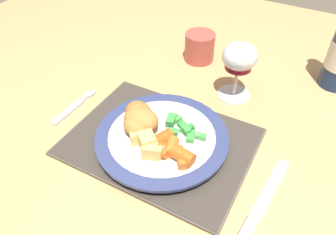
{
  "coord_description": "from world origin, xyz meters",
  "views": [
    {
      "loc": [
        0.24,
        -0.57,
        1.19
      ],
      "look_at": [
        0.03,
        -0.18,
        0.78
      ],
      "focal_mm": 35.0,
      "sensor_mm": 36.0,
      "label": 1
    }
  ],
  "objects_px": {
    "wine_glass": "(239,60)",
    "fork": "(71,109)",
    "dining_table": "(193,106)",
    "drinking_cup": "(200,46)",
    "table_knife": "(257,212)",
    "dinner_plate": "(162,138)"
  },
  "relations": [
    {
      "from": "table_knife",
      "to": "drinking_cup",
      "type": "xyz_separation_m",
      "value": [
        -0.26,
        0.36,
        0.03
      ]
    },
    {
      "from": "fork",
      "to": "drinking_cup",
      "type": "relative_size",
      "value": 1.7
    },
    {
      "from": "table_knife",
      "to": "dinner_plate",
      "type": "bearing_deg",
      "value": 164.22
    },
    {
      "from": "dining_table",
      "to": "wine_glass",
      "type": "distance_m",
      "value": 0.19
    },
    {
      "from": "drinking_cup",
      "to": "wine_glass",
      "type": "bearing_deg",
      "value": -37.47
    },
    {
      "from": "dinner_plate",
      "to": "fork",
      "type": "height_order",
      "value": "dinner_plate"
    },
    {
      "from": "dinner_plate",
      "to": "wine_glass",
      "type": "xyz_separation_m",
      "value": [
        0.06,
        0.2,
        0.07
      ]
    },
    {
      "from": "fork",
      "to": "wine_glass",
      "type": "bearing_deg",
      "value": 36.87
    },
    {
      "from": "wine_glass",
      "to": "fork",
      "type": "bearing_deg",
      "value": -143.13
    },
    {
      "from": "dining_table",
      "to": "drinking_cup",
      "type": "distance_m",
      "value": 0.15
    },
    {
      "from": "dining_table",
      "to": "drinking_cup",
      "type": "xyz_separation_m",
      "value": [
        -0.03,
        0.09,
        0.11
      ]
    },
    {
      "from": "table_knife",
      "to": "dining_table",
      "type": "bearing_deg",
      "value": 130.98
    },
    {
      "from": "dining_table",
      "to": "fork",
      "type": "distance_m",
      "value": 0.29
    },
    {
      "from": "fork",
      "to": "dinner_plate",
      "type": "bearing_deg",
      "value": 1.24
    },
    {
      "from": "dinner_plate",
      "to": "fork",
      "type": "xyz_separation_m",
      "value": [
        -0.21,
        -0.0,
        -0.01
      ]
    },
    {
      "from": "fork",
      "to": "dining_table",
      "type": "bearing_deg",
      "value": 49.7
    },
    {
      "from": "fork",
      "to": "drinking_cup",
      "type": "bearing_deg",
      "value": 63.87
    },
    {
      "from": "fork",
      "to": "table_knife",
      "type": "height_order",
      "value": "table_knife"
    },
    {
      "from": "dinner_plate",
      "to": "fork",
      "type": "distance_m",
      "value": 0.21
    },
    {
      "from": "wine_glass",
      "to": "drinking_cup",
      "type": "height_order",
      "value": "wine_glass"
    },
    {
      "from": "drinking_cup",
      "to": "dining_table",
      "type": "bearing_deg",
      "value": -71.59
    },
    {
      "from": "dinner_plate",
      "to": "drinking_cup",
      "type": "bearing_deg",
      "value": 101.8
    }
  ]
}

